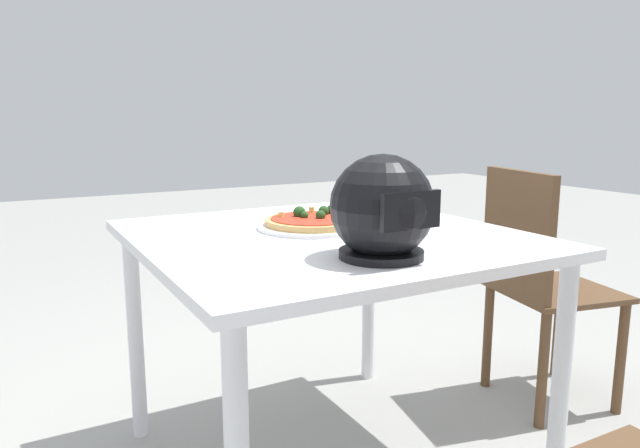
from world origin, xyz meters
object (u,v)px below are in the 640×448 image
motorcycle_helmet (382,209)px  pizza (314,220)px  chair_side (536,275)px  dining_table (327,260)px

motorcycle_helmet → pizza: bearing=-95.5°
motorcycle_helmet → chair_side: bearing=-161.1°
dining_table → motorcycle_helmet: 0.39m
pizza → motorcycle_helmet: (0.04, 0.42, 0.10)m
dining_table → motorcycle_helmet: motorcycle_helmet is taller
dining_table → pizza: size_ratio=3.67×
pizza → motorcycle_helmet: motorcycle_helmet is taller
pizza → motorcycle_helmet: 0.43m
dining_table → motorcycle_helmet: size_ratio=4.24×
chair_side → motorcycle_helmet: bearing=18.9°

